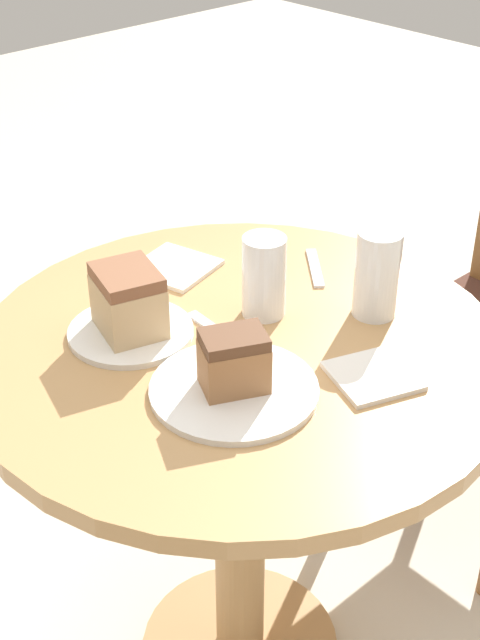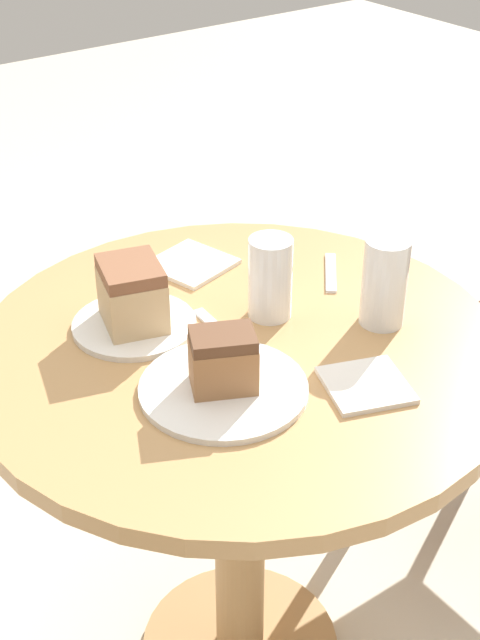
{
  "view_description": "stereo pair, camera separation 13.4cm",
  "coord_description": "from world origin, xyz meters",
  "px_view_note": "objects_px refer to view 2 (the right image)",
  "views": [
    {
      "loc": [
        0.83,
        -0.77,
        1.49
      ],
      "look_at": [
        0.0,
        0.0,
        0.77
      ],
      "focal_mm": 50.0,
      "sensor_mm": 36.0,
      "label": 1
    },
    {
      "loc": [
        0.92,
        -0.67,
        1.49
      ],
      "look_at": [
        0.0,
        0.0,
        0.77
      ],
      "focal_mm": 50.0,
      "sensor_mm": 36.0,
      "label": 2
    }
  ],
  "objects_px": {
    "glass_lemonade": "(270,282)",
    "plate_near": "(223,389)",
    "cake_slice_near": "(223,360)",
    "glass_water": "(384,286)",
    "cake_slice_far": "(132,294)",
    "plate_far": "(134,325)"
  },
  "relations": [
    {
      "from": "cake_slice_far",
      "to": "glass_lemonade",
      "type": "relative_size",
      "value": 0.95
    },
    {
      "from": "glass_lemonade",
      "to": "glass_water",
      "type": "distance_m",
      "value": 0.18
    },
    {
      "from": "plate_near",
      "to": "glass_water",
      "type": "xyz_separation_m",
      "value": [
        -0.0,
        0.31,
        0.06
      ]
    },
    {
      "from": "plate_near",
      "to": "glass_lemonade",
      "type": "distance_m",
      "value": 0.22
    },
    {
      "from": "plate_near",
      "to": "cake_slice_near",
      "type": "relative_size",
      "value": 2.19
    },
    {
      "from": "plate_near",
      "to": "plate_far",
      "type": "xyz_separation_m",
      "value": [
        -0.22,
        -0.02,
        0.0
      ]
    },
    {
      "from": "glass_lemonade",
      "to": "glass_water",
      "type": "relative_size",
      "value": 0.93
    },
    {
      "from": "plate_far",
      "to": "glass_water",
      "type": "bearing_deg",
      "value": 56.41
    },
    {
      "from": "cake_slice_far",
      "to": "glass_water",
      "type": "bearing_deg",
      "value": 56.41
    },
    {
      "from": "plate_far",
      "to": "glass_water",
      "type": "height_order",
      "value": "glass_water"
    },
    {
      "from": "plate_near",
      "to": "cake_slice_near",
      "type": "xyz_separation_m",
      "value": [
        0.0,
        0.0,
        0.05
      ]
    },
    {
      "from": "plate_near",
      "to": "cake_slice_far",
      "type": "height_order",
      "value": "cake_slice_far"
    },
    {
      "from": "cake_slice_near",
      "to": "cake_slice_far",
      "type": "xyz_separation_m",
      "value": [
        -0.22,
        -0.02,
        0.01
      ]
    },
    {
      "from": "glass_lemonade",
      "to": "plate_near",
      "type": "bearing_deg",
      "value": -55.15
    },
    {
      "from": "plate_far",
      "to": "cake_slice_near",
      "type": "relative_size",
      "value": 1.78
    },
    {
      "from": "plate_near",
      "to": "glass_lemonade",
      "type": "height_order",
      "value": "glass_lemonade"
    },
    {
      "from": "plate_near",
      "to": "glass_water",
      "type": "height_order",
      "value": "glass_water"
    },
    {
      "from": "cake_slice_near",
      "to": "glass_water",
      "type": "distance_m",
      "value": 0.31
    },
    {
      "from": "cake_slice_near",
      "to": "glass_water",
      "type": "xyz_separation_m",
      "value": [
        -0.0,
        0.31,
        0.01
      ]
    },
    {
      "from": "plate_far",
      "to": "cake_slice_far",
      "type": "xyz_separation_m",
      "value": [
        0.0,
        -0.0,
        0.06
      ]
    },
    {
      "from": "cake_slice_near",
      "to": "plate_far",
      "type": "bearing_deg",
      "value": -175.63
    },
    {
      "from": "plate_near",
      "to": "cake_slice_far",
      "type": "relative_size",
      "value": 1.88
    }
  ]
}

